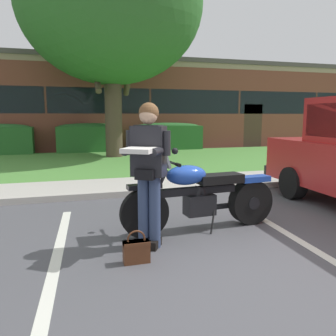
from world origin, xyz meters
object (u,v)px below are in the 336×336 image
(hedge_center_left, at_px, (89,137))
(handbag, at_px, (136,250))
(shade_tree, at_px, (111,5))
(brick_building, at_px, (128,106))
(hedge_center_right, at_px, (168,136))
(rider_person, at_px, (148,164))
(motorcycle, at_px, (206,195))

(hedge_center_left, bearing_deg, handbag, -91.33)
(shade_tree, distance_m, brick_building, 9.04)
(handbag, xyz_separation_m, hedge_center_right, (3.70, 11.32, 0.51))
(rider_person, xyz_separation_m, shade_tree, (0.79, 8.85, 4.32))
(motorcycle, relative_size, rider_person, 1.32)
(rider_person, distance_m, shade_tree, 9.88)
(rider_person, bearing_deg, brick_building, 80.67)
(shade_tree, xyz_separation_m, hedge_center_left, (-0.76, 2.08, -4.68))
(rider_person, relative_size, shade_tree, 0.21)
(handbag, bearing_deg, motorcycle, 35.54)
(motorcycle, xyz_separation_m, hedge_center_right, (2.57, 10.52, 0.16))
(hedge_center_left, bearing_deg, rider_person, -90.18)
(rider_person, bearing_deg, hedge_center_right, 72.37)
(motorcycle, xyz_separation_m, handbag, (-1.13, -0.81, -0.34))
(shade_tree, height_order, hedge_center_right, shade_tree)
(handbag, bearing_deg, shade_tree, 83.69)
(motorcycle, xyz_separation_m, rider_person, (-0.90, -0.41, 0.52))
(rider_person, relative_size, handbag, 4.74)
(motorcycle, bearing_deg, hedge_center_left, 94.72)
(motorcycle, xyz_separation_m, hedge_center_left, (-0.87, 10.52, 0.16))
(hedge_center_left, distance_m, brick_building, 6.87)
(motorcycle, relative_size, hedge_center_right, 0.75)
(handbag, height_order, brick_building, brick_building)
(handbag, height_order, hedge_center_left, hedge_center_left)
(hedge_center_right, bearing_deg, hedge_center_left, 180.00)
(motorcycle, height_order, shade_tree, shade_tree)
(shade_tree, bearing_deg, hedge_center_right, 37.84)
(handbag, bearing_deg, hedge_center_right, 71.90)
(shade_tree, bearing_deg, brick_building, 76.25)
(hedge_center_right, height_order, brick_building, brick_building)
(motorcycle, height_order, brick_building, brick_building)
(rider_person, distance_m, handbag, 0.98)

